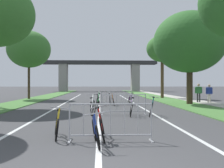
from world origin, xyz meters
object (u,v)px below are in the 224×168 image
object	(u,v)px
crowd_barrier_third	(116,98)
bicycle_teal_9	(152,108)
bicycle_silver_0	(110,100)
pedestrian_strolling	(209,92)
bicycle_blue_5	(96,132)
pedestrian_with_backpack	(199,91)
tree_right_maple_mid	(162,49)
bicycle_purple_7	(131,101)
bicycle_silver_10	(131,108)
bicycle_orange_6	(113,101)
bicycle_white_3	(93,107)
bicycle_black_4	(99,100)
tree_right_oak_near	(190,42)
bicycle_red_8	(102,126)
crowd_barrier_second	(124,105)
crowd_barrier_nearest	(111,123)
bicycle_yellow_1	(57,126)
tree_left_pine_near	(29,49)

from	to	relation	value
crowd_barrier_third	bicycle_teal_9	distance (m)	7.12
bicycle_silver_0	pedestrian_strolling	world-z (taller)	pedestrian_strolling
bicycle_blue_5	pedestrian_with_backpack	world-z (taller)	pedestrian_with_backpack
tree_right_maple_mid	bicycle_blue_5	bearing A→B (deg)	-107.20
bicycle_purple_7	bicycle_silver_10	distance (m)	6.61
bicycle_orange_6	pedestrian_strolling	xyz separation A→B (m)	(7.91, 1.96, 0.57)
bicycle_white_3	bicycle_orange_6	world-z (taller)	bicycle_white_3
bicycle_black_4	bicycle_teal_9	size ratio (longest dim) A/B	0.98
tree_right_oak_near	pedestrian_with_backpack	distance (m)	4.31
bicycle_black_4	bicycle_silver_10	world-z (taller)	bicycle_silver_10
bicycle_red_8	bicycle_silver_10	xyz separation A→B (m)	(1.50, 5.53, 0.01)
crowd_barrier_third	pedestrian_strolling	distance (m)	7.79
bicycle_blue_5	bicycle_purple_7	size ratio (longest dim) A/B	0.99
crowd_barrier_second	pedestrian_strolling	world-z (taller)	pedestrian_strolling
bicycle_silver_0	bicycle_white_3	size ratio (longest dim) A/B	0.94
tree_right_oak_near	crowd_barrier_third	world-z (taller)	tree_right_oak_near
bicycle_white_3	bicycle_silver_10	world-z (taller)	bicycle_white_3
pedestrian_with_backpack	pedestrian_strolling	xyz separation A→B (m)	(0.74, -0.36, -0.04)
bicycle_white_3	pedestrian_strolling	distance (m)	11.92
bicycle_purple_7	pedestrian_with_backpack	bearing A→B (deg)	16.51
bicycle_black_4	bicycle_silver_10	xyz separation A→B (m)	(1.65, -7.35, 0.04)
tree_right_oak_near	crowd_barrier_nearest	world-z (taller)	tree_right_oak_near
bicycle_red_8	crowd_barrier_nearest	bearing A→B (deg)	-56.98
bicycle_teal_9	pedestrian_with_backpack	xyz separation A→B (m)	(5.61, 8.80, 0.58)
bicycle_yellow_1	pedestrian_strolling	distance (m)	17.07
bicycle_white_3	crowd_barrier_nearest	bearing A→B (deg)	-78.29
bicycle_silver_0	crowd_barrier_nearest	bearing A→B (deg)	-89.43
bicycle_white_3	bicycle_purple_7	bearing A→B (deg)	71.32
tree_right_oak_near	bicycle_blue_5	xyz separation A→B (m)	(-6.98, -13.50, -4.41)
tree_right_oak_near	bicycle_silver_10	bearing A→B (deg)	-126.57
tree_left_pine_near	bicycle_purple_7	xyz separation A→B (m)	(9.49, -8.22, -4.75)
bicycle_red_8	bicycle_orange_6	bearing A→B (deg)	85.96
bicycle_purple_7	bicycle_red_8	xyz separation A→B (m)	(-2.22, -12.11, 0.02)
tree_right_maple_mid	pedestrian_with_backpack	xyz separation A→B (m)	(1.32, -7.35, -4.41)
tree_left_pine_near	bicycle_red_8	world-z (taller)	tree_left_pine_near
tree_right_maple_mid	bicycle_purple_7	distance (m)	11.70
crowd_barrier_second	bicycle_purple_7	bearing A→B (deg)	80.29
bicycle_silver_10	crowd_barrier_third	bearing A→B (deg)	98.36
bicycle_white_3	bicycle_yellow_1	bearing A→B (deg)	-91.96
bicycle_silver_0	bicycle_blue_5	world-z (taller)	bicycle_silver_0
crowd_barrier_second	bicycle_silver_0	xyz separation A→B (m)	(-0.45, 6.91, -0.15)
bicycle_silver_0	bicycle_orange_6	distance (m)	1.00
tree_right_maple_mid	bicycle_white_3	xyz separation A→B (m)	(-7.19, -15.19, -4.99)
crowd_barrier_second	crowd_barrier_third	xyz separation A→B (m)	(0.02, 6.44, 0.00)
bicycle_purple_7	bicycle_red_8	world-z (taller)	bicycle_red_8
pedestrian_strolling	bicycle_silver_0	bearing A→B (deg)	3.50
pedestrian_with_backpack	pedestrian_strolling	distance (m)	0.83
crowd_barrier_third	bicycle_silver_0	xyz separation A→B (m)	(-0.47, 0.47, -0.15)
crowd_barrier_third	bicycle_blue_5	world-z (taller)	crowd_barrier_third
crowd_barrier_nearest	crowd_barrier_second	bearing A→B (deg)	81.69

